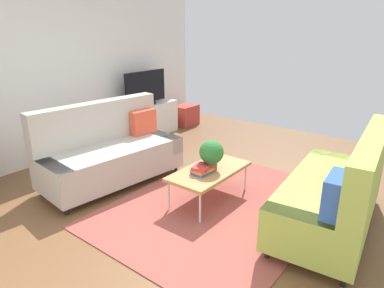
% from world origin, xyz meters
% --- Properties ---
extents(ground_plane, '(7.68, 7.68, 0.00)m').
position_xyz_m(ground_plane, '(0.00, 0.00, 0.00)').
color(ground_plane, brown).
extents(wall_far, '(6.40, 0.12, 2.90)m').
position_xyz_m(wall_far, '(0.00, 2.80, 1.45)').
color(wall_far, white).
rests_on(wall_far, ground_plane).
extents(area_rug, '(2.90, 2.20, 0.01)m').
position_xyz_m(area_rug, '(0.15, -0.27, 0.01)').
color(area_rug, '#9E4C42').
rests_on(area_rug, ground_plane).
extents(couch_beige, '(1.98, 1.04, 1.10)m').
position_xyz_m(couch_beige, '(-0.18, 1.35, 0.44)').
color(couch_beige, '#B2ADA3').
rests_on(couch_beige, ground_plane).
extents(couch_green, '(1.97, 1.02, 1.10)m').
position_xyz_m(couch_green, '(0.49, -1.49, 0.44)').
color(couch_green, '#A3BC4C').
rests_on(couch_green, ground_plane).
extents(coffee_table, '(1.10, 0.56, 0.42)m').
position_xyz_m(coffee_table, '(0.20, -0.07, 0.39)').
color(coffee_table, '#B7844C').
rests_on(coffee_table, ground_plane).
extents(tv_console, '(1.40, 0.44, 0.64)m').
position_xyz_m(tv_console, '(1.62, 2.46, 0.32)').
color(tv_console, silver).
rests_on(tv_console, ground_plane).
extents(tv, '(1.00, 0.20, 0.64)m').
position_xyz_m(tv, '(1.62, 2.44, 0.95)').
color(tv, black).
rests_on(tv, tv_console).
extents(storage_trunk, '(0.52, 0.40, 0.44)m').
position_xyz_m(storage_trunk, '(2.72, 2.36, 0.22)').
color(storage_trunk, '#B2382D').
rests_on(storage_trunk, ground_plane).
extents(potted_plant, '(0.30, 0.30, 0.38)m').
position_xyz_m(potted_plant, '(0.20, -0.09, 0.64)').
color(potted_plant, brown).
rests_on(potted_plant, coffee_table).
extents(table_book_0, '(0.24, 0.18, 0.03)m').
position_xyz_m(table_book_0, '(0.05, -0.06, 0.43)').
color(table_book_0, '#3359B2').
rests_on(table_book_0, coffee_table).
extents(table_book_1, '(0.26, 0.20, 0.03)m').
position_xyz_m(table_book_1, '(0.05, -0.06, 0.46)').
color(table_book_1, orange).
rests_on(table_book_1, table_book_0).
extents(table_book_2, '(0.27, 0.22, 0.04)m').
position_xyz_m(table_book_2, '(0.05, -0.06, 0.50)').
color(table_book_2, red).
rests_on(table_book_2, table_book_1).
extents(vase_0, '(0.13, 0.13, 0.18)m').
position_xyz_m(vase_0, '(1.04, 2.51, 0.73)').
color(vase_0, '#4C72B2').
rests_on(vase_0, tv_console).
extents(bottle_0, '(0.06, 0.06, 0.17)m').
position_xyz_m(bottle_0, '(1.23, 2.42, 0.73)').
color(bottle_0, '#3F8C4C').
rests_on(bottle_0, tv_console).
extents(bottle_1, '(0.06, 0.06, 0.16)m').
position_xyz_m(bottle_1, '(1.34, 2.42, 0.72)').
color(bottle_1, gold).
rests_on(bottle_1, tv_console).
extents(bottle_2, '(0.04, 0.04, 0.18)m').
position_xyz_m(bottle_2, '(1.45, 2.42, 0.73)').
color(bottle_2, silver).
rests_on(bottle_2, tv_console).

